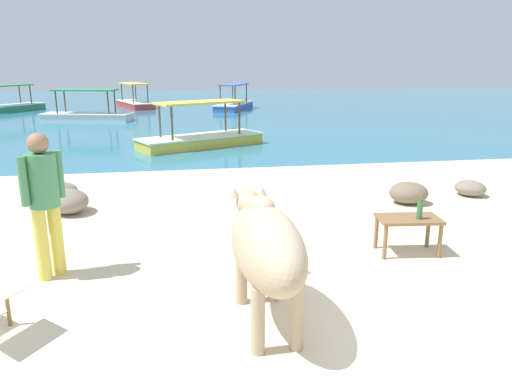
% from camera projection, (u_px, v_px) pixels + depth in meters
% --- Properties ---
extents(sand_beach, '(18.00, 14.00, 0.04)m').
position_uv_depth(sand_beach, '(328.00, 335.00, 4.29)').
color(sand_beach, beige).
rests_on(sand_beach, ground).
extents(water_surface, '(60.00, 36.00, 0.03)m').
position_uv_depth(water_surface, '(200.00, 109.00, 25.25)').
color(water_surface, teal).
rests_on(water_surface, ground).
extents(cow, '(0.63, 2.02, 1.14)m').
position_uv_depth(cow, '(266.00, 245.00, 4.30)').
color(cow, tan).
rests_on(cow, sand_beach).
extents(low_bench_table, '(0.80, 0.52, 0.47)m').
position_uv_depth(low_bench_table, '(408.00, 224.00, 5.99)').
color(low_bench_table, brown).
rests_on(low_bench_table, sand_beach).
extents(bottle, '(0.07, 0.07, 0.30)m').
position_uv_depth(bottle, '(420.00, 210.00, 5.89)').
color(bottle, '#2D6B38').
rests_on(bottle, low_bench_table).
extents(person_standing, '(0.38, 0.39, 1.62)m').
position_uv_depth(person_standing, '(44.00, 195.00, 5.18)').
color(person_standing, '#DBC64C').
rests_on(person_standing, sand_beach).
extents(shore_rock_large, '(0.91, 0.96, 0.38)m').
position_uv_depth(shore_rock_large, '(68.00, 201.00, 7.67)').
color(shore_rock_large, gray).
rests_on(shore_rock_large, sand_beach).
extents(shore_rock_medium, '(0.70, 0.72, 0.28)m').
position_uv_depth(shore_rock_medium, '(470.00, 188.00, 8.67)').
color(shore_rock_medium, gray).
rests_on(shore_rock_medium, sand_beach).
extents(shore_rock_small, '(0.86, 0.86, 0.32)m').
position_uv_depth(shore_rock_small, '(60.00, 192.00, 8.32)').
color(shore_rock_small, gray).
rests_on(shore_rock_small, sand_beach).
extents(shore_rock_flat, '(0.76, 0.68, 0.37)m').
position_uv_depth(shore_rock_flat, '(409.00, 193.00, 8.18)').
color(shore_rock_flat, '#756651').
rests_on(shore_rock_flat, sand_beach).
extents(boat_blue, '(2.51, 3.83, 1.29)m').
position_uv_depth(boat_blue, '(234.00, 104.00, 24.89)').
color(boat_blue, '#3866B7').
rests_on(boat_blue, water_surface).
extents(boat_red, '(2.38, 3.84, 1.29)m').
position_uv_depth(boat_red, '(135.00, 102.00, 26.01)').
color(boat_red, '#C63833').
rests_on(boat_red, water_surface).
extents(boat_yellow, '(3.81, 2.65, 1.29)m').
position_uv_depth(boat_yellow, '(201.00, 137.00, 13.88)').
color(boat_yellow, gold).
rests_on(boat_yellow, water_surface).
extents(boat_green, '(2.99, 3.70, 1.29)m').
position_uv_depth(boat_green, '(8.00, 106.00, 23.86)').
color(boat_green, '#338E66').
rests_on(boat_green, water_surface).
extents(boat_white, '(3.84, 1.97, 1.29)m').
position_uv_depth(boat_white, '(87.00, 114.00, 20.00)').
color(boat_white, white).
rests_on(boat_white, water_surface).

